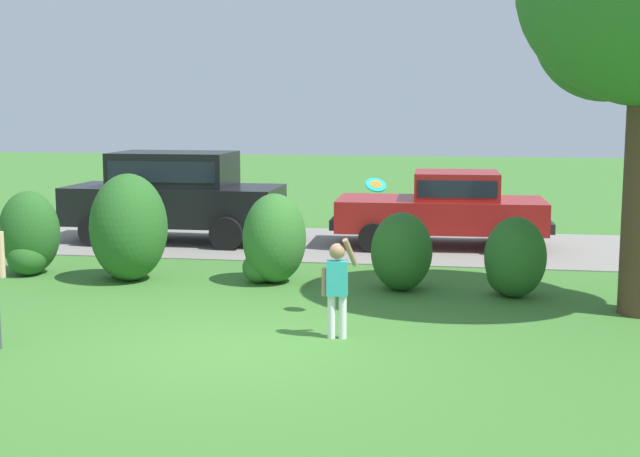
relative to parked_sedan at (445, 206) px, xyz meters
The scene contains 11 objects.
ground_plane 8.43m from the parked_sedan, 105.64° to the right, with size 80.00×80.00×0.00m, color #3D752D.
driveway_strip 2.41m from the parked_sedan, behind, with size 28.00×4.40×0.02m, color gray.
shrub_near_tree 8.12m from the parked_sedan, 149.94° to the right, with size 1.05×0.97×1.44m.
shrub_centre_left 6.70m from the parked_sedan, 139.91° to the right, with size 1.26×1.39×1.79m.
shrub_centre 4.91m from the parked_sedan, 123.37° to the right, with size 1.04×1.18×1.48m.
shrub_centre_right 4.37m from the parked_sedan, 97.63° to the right, with size 0.97×1.12×1.24m.
shrub_far_end 4.69m from the parked_sedan, 75.79° to the right, with size 0.93×0.96×1.23m.
parked_sedan is the anchor object (origin of this frame).
parked_suv 5.72m from the parked_sedan, behind, with size 4.70×2.10×1.92m.
child_thrower 7.45m from the parked_sedan, 98.97° to the right, with size 0.44×0.29×1.29m.
frisbee 6.42m from the parked_sedan, 97.22° to the right, with size 0.31×0.25×0.23m.
Camera 1 is at (2.63, -9.77, 2.91)m, focal length 48.72 mm.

